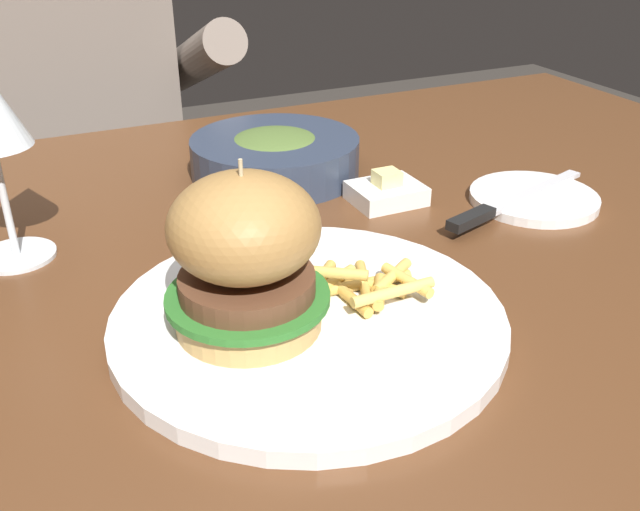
# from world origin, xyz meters

# --- Properties ---
(dining_table) EXTENTS (1.46, 0.84, 0.74)m
(dining_table) POSITION_xyz_m (0.00, 0.00, 0.66)
(dining_table) COLOR #56331C
(dining_table) RESTS_ON ground
(main_plate) EXTENTS (0.31, 0.31, 0.01)m
(main_plate) POSITION_xyz_m (0.00, -0.15, 0.75)
(main_plate) COLOR white
(main_plate) RESTS_ON dining_table
(burger_sandwich) EXTENTS (0.12, 0.12, 0.13)m
(burger_sandwich) POSITION_xyz_m (-0.05, -0.15, 0.81)
(burger_sandwich) COLOR tan
(burger_sandwich) RESTS_ON main_plate
(fries_pile) EXTENTS (0.11, 0.08, 0.03)m
(fries_pile) POSITION_xyz_m (0.05, -0.15, 0.76)
(fries_pile) COLOR gold
(fries_pile) RESTS_ON main_plate
(bread_plate) EXTENTS (0.14, 0.14, 0.01)m
(bread_plate) POSITION_xyz_m (0.32, -0.03, 0.74)
(bread_plate) COLOR white
(bread_plate) RESTS_ON dining_table
(table_knife) EXTENTS (0.22, 0.08, 0.01)m
(table_knife) POSITION_xyz_m (0.27, -0.05, 0.75)
(table_knife) COLOR silver
(table_knife) RESTS_ON bread_plate
(butter_dish) EXTENTS (0.07, 0.06, 0.04)m
(butter_dish) POSITION_xyz_m (0.18, 0.03, 0.75)
(butter_dish) COLOR white
(butter_dish) RESTS_ON dining_table
(soup_bowl) EXTENTS (0.20, 0.20, 0.05)m
(soup_bowl) POSITION_xyz_m (0.10, 0.16, 0.77)
(soup_bowl) COLOR #2D384C
(soup_bowl) RESTS_ON dining_table
(diner_person) EXTENTS (0.51, 0.36, 1.18)m
(diner_person) POSITION_xyz_m (-0.08, 0.69, 0.56)
(diner_person) COLOR #282833
(diner_person) RESTS_ON ground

